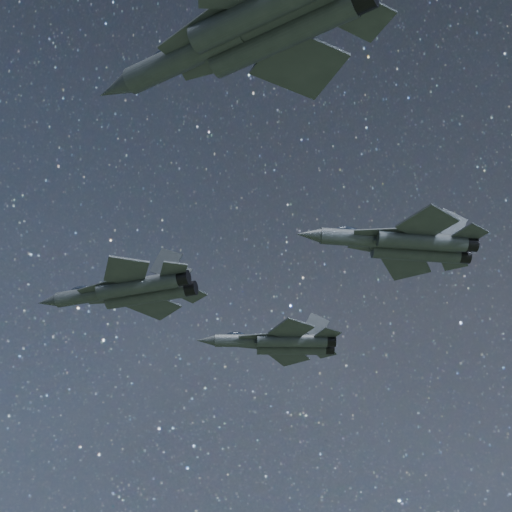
# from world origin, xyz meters

# --- Properties ---
(jet_lead) EXTENTS (17.14, 12.19, 4.36)m
(jet_lead) POSITION_xyz_m (-11.64, 4.21, 158.77)
(jet_lead) COLOR #2C3238
(jet_left) EXTENTS (15.82, 10.72, 3.98)m
(jet_left) POSITION_xyz_m (-0.03, 18.52, 158.83)
(jet_left) COLOR #2C3238
(jet_right) EXTENTS (20.33, 13.79, 5.11)m
(jet_right) POSITION_xyz_m (8.22, -24.58, 157.20)
(jet_right) COLOR #2C3238
(jet_slot) EXTENTS (17.52, 11.61, 4.46)m
(jet_slot) POSITION_xyz_m (14.78, 6.41, 161.10)
(jet_slot) COLOR #2C3238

